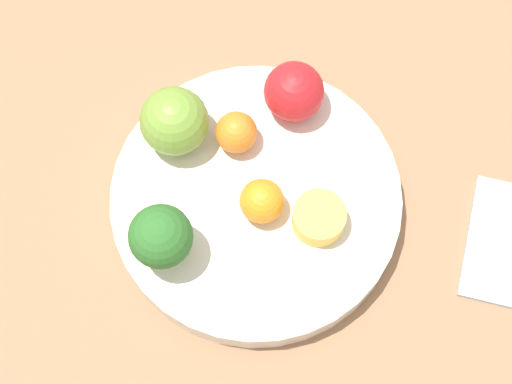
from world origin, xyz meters
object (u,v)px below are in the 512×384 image
Objects in this scene: orange_back at (236,132)px; broccoli at (161,237)px; apple_red at (294,92)px; apple_green at (174,121)px; small_cup at (319,218)px; orange_front at (262,201)px; bowl at (256,202)px.

broccoli is at bearing -106.06° from orange_back.
orange_back is (-0.04, -0.05, -0.01)m from apple_red.
orange_back is at bearing 73.94° from broccoli.
apple_green reaches higher than apple_red.
apple_green is at bearing 100.84° from broccoli.
small_cup is (0.14, -0.05, -0.02)m from apple_green.
apple_green reaches higher than orange_back.
broccoli is at bearing -140.91° from orange_front.
bowl is 0.10m from apple_red.
small_cup reaches higher than bowl.
apple_green is 0.15m from small_cup.
orange_front is 0.07m from orange_back.
orange_back is 0.82× the size of small_cup.
small_cup is at bearing -65.46° from apple_red.
apple_green is (-0.02, 0.11, -0.01)m from broccoli.
apple_red is at bearing 30.58° from apple_green.
apple_green is at bearing 151.83° from orange_front.
small_cup is at bearing -10.24° from bowl.
orange_front is at bearing -28.17° from apple_green.
small_cup is at bearing -19.13° from apple_green.
orange_front reaches higher than orange_back.
orange_front is (0.07, 0.06, -0.02)m from broccoli.
broccoli is at bearing -114.46° from apple_red.
broccoli is 1.76× the size of orange_front.
orange_back is (-0.04, 0.06, -0.00)m from orange_front.
broccoli is 0.18m from apple_red.
apple_red reaches higher than orange_back.
broccoli reaches higher than apple_red.
broccoli is 0.12m from orange_back.
apple_green is at bearing 160.87° from small_cup.
apple_green is (-0.09, -0.06, 0.00)m from apple_red.
orange_back is (-0.03, 0.05, 0.03)m from bowl.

